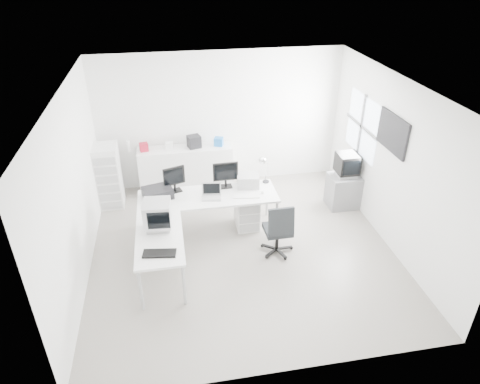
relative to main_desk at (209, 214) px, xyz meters
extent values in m
cube|color=#BAB2A7|center=(0.49, -0.60, -0.38)|extent=(5.00, 5.00, 0.01)
cube|color=white|center=(0.49, -0.60, 2.42)|extent=(5.00, 5.00, 0.01)
cube|color=white|center=(0.49, 1.90, 1.02)|extent=(5.00, 0.02, 2.80)
cube|color=white|center=(-2.01, -0.60, 1.02)|extent=(0.02, 5.00, 2.80)
cube|color=white|center=(2.99, -0.60, 1.02)|extent=(0.02, 5.00, 2.80)
cube|color=white|center=(0.70, 0.05, -0.08)|extent=(0.40, 0.50, 0.60)
cube|color=black|center=(-0.85, 0.10, 0.46)|extent=(0.56, 0.49, 0.17)
cube|color=white|center=(0.65, -0.15, 0.38)|extent=(0.47, 0.21, 0.02)
sphere|color=white|center=(0.95, -0.10, 0.40)|extent=(0.06, 0.06, 0.06)
cube|color=#A6A6A6|center=(0.75, 0.22, 0.49)|extent=(0.42, 0.38, 0.22)
cube|color=black|center=(-0.85, -1.50, 0.39)|extent=(0.49, 0.25, 0.03)
cube|color=slate|center=(2.71, 0.43, -0.05)|extent=(0.60, 0.49, 0.66)
cube|color=white|center=(-0.28, 1.64, 0.10)|extent=(1.90, 0.48, 0.95)
cube|color=maroon|center=(-1.08, 1.64, 0.66)|extent=(0.19, 0.17, 0.16)
cube|color=white|center=(-0.58, 1.64, 0.65)|extent=(0.16, 0.14, 0.14)
cube|color=black|center=(-0.08, 1.64, 0.70)|extent=(0.30, 0.28, 0.25)
cube|color=blue|center=(0.42, 1.64, 0.66)|extent=(0.21, 0.20, 0.17)
cylinder|color=white|center=(-1.38, 1.68, 0.69)|extent=(0.07, 0.07, 0.22)
cube|color=white|center=(-1.79, 1.28, 0.26)|extent=(0.44, 0.53, 1.26)
camera|label=1|loc=(-0.58, -6.38, 4.13)|focal=32.00mm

